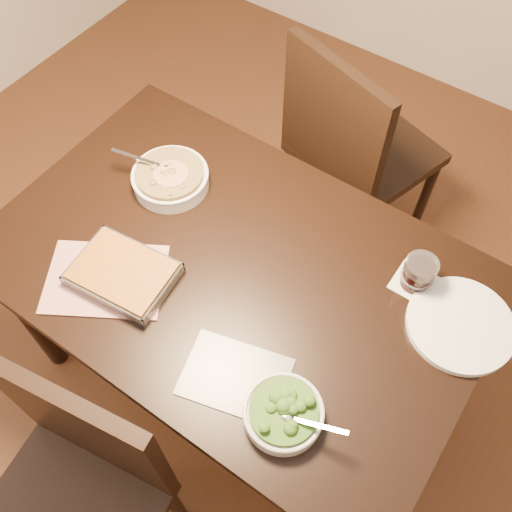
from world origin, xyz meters
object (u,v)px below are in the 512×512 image
wine_tumbler (419,273)px  dinner_plate (460,325)px  baking_dish (123,274)px  broccoli_bowl (283,413)px  chair_far (351,148)px  stew_bowl (170,178)px  table (235,284)px  chair_near (76,490)px

wine_tumbler → dinner_plate: wine_tumbler is taller
baking_dish → broccoli_bowl: bearing=-13.4°
wine_tumbler → dinner_plate: bearing=-18.2°
wine_tumbler → chair_far: bearing=131.5°
stew_bowl → dinner_plate: bearing=3.4°
table → chair_far: chair_far is taller
table → chair_near: 0.70m
wine_tumbler → chair_far: chair_far is taller
stew_bowl → baking_dish: (0.11, -0.34, -0.01)m
table → wine_tumbler: wine_tumbler is taller
stew_bowl → chair_near: 0.91m
dinner_plate → stew_bowl: bearing=-176.6°
baking_dish → chair_far: bearing=72.0°
stew_bowl → broccoli_bowl: size_ratio=1.16×
table → broccoli_bowl: (0.35, -0.28, 0.12)m
broccoli_bowl → dinner_plate: size_ratio=0.77×
chair_far → wine_tumbler: bearing=148.6°
baking_dish → dinner_plate: (0.83, 0.39, -0.01)m
table → stew_bowl: size_ratio=5.51×
stew_bowl → wine_tumbler: size_ratio=2.56×
baking_dish → chair_far: size_ratio=0.30×
broccoli_bowl → wine_tumbler: 0.53m
broccoli_bowl → wine_tumbler: (0.09, 0.52, 0.03)m
broccoli_bowl → chair_far: chair_far is taller
stew_bowl → baking_dish: size_ratio=0.86×
broccoli_bowl → wine_tumbler: size_ratio=2.21×
table → stew_bowl: bearing=158.2°
table → dinner_plate: 0.64m
broccoli_bowl → chair_far: bearing=109.6°
dinner_plate → chair_near: chair_near is taller
table → chair_near: (-0.02, -0.69, -0.12)m
baking_dish → wine_tumbler: bearing=27.6°
stew_bowl → broccoli_bowl: stew_bowl is taller
baking_dish → wine_tumbler: (0.67, 0.45, 0.03)m
broccoli_bowl → baking_dish: size_ratio=0.74×
dinner_plate → wine_tumbler: bearing=161.8°
dinner_plate → table: bearing=-162.4°
chair_near → broccoli_bowl: bearing=39.2°
table → chair_far: bearing=91.7°
broccoli_bowl → baking_dish: (-0.57, 0.07, -0.00)m
chair_far → table: bearing=108.8°
wine_tumbler → chair_near: (-0.46, -0.93, -0.27)m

